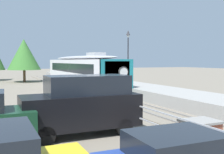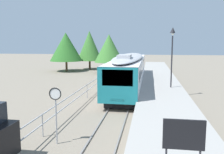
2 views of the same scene
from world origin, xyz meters
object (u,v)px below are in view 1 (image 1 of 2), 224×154
platform_lamp_mid_platform (128,46)px  brick_utility_cabinet (200,136)px  commuter_train (81,70)px  speed_limit_sign (124,79)px  parked_van_black (82,104)px

platform_lamp_mid_platform → brick_utility_cabinet: platform_lamp_mid_platform is taller
commuter_train → brick_utility_cabinet: bearing=-97.2°
speed_limit_sign → brick_utility_cabinet: (-0.41, -6.49, -1.55)m
speed_limit_sign → brick_utility_cabinet: size_ratio=2.32×
speed_limit_sign → parked_van_black: size_ratio=0.57×
platform_lamp_mid_platform → speed_limit_sign: size_ratio=1.91×
commuter_train → speed_limit_sign: (-2.23, -14.50, -0.02)m
platform_lamp_mid_platform → brick_utility_cabinet: bearing=-110.7°
commuter_train → parked_van_black: bearing=-107.9°
commuter_train → platform_lamp_mid_platform: platform_lamp_mid_platform is taller
commuter_train → parked_van_black: commuter_train is taller
speed_limit_sign → brick_utility_cabinet: bearing=-93.7°
brick_utility_cabinet → parked_van_black: parked_van_black is taller
speed_limit_sign → parked_van_black: 4.28m
platform_lamp_mid_platform → parked_van_black: 17.27m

